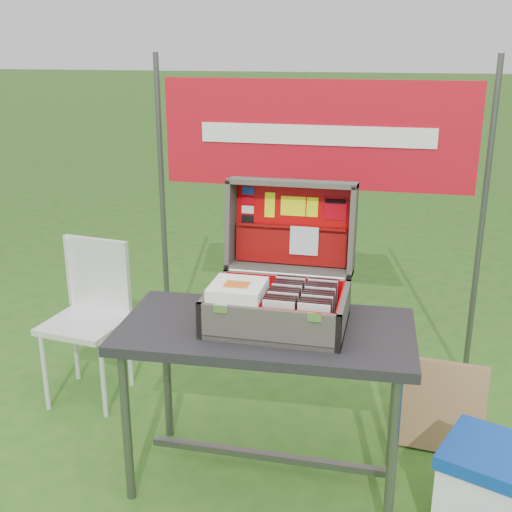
% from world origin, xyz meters
% --- Properties ---
extents(ground, '(80.00, 80.00, 0.00)m').
position_xyz_m(ground, '(0.00, 0.00, 0.00)').
color(ground, '#295A19').
rests_on(ground, ground).
extents(table, '(1.16, 0.62, 0.71)m').
position_xyz_m(table, '(-0.03, 0.03, 0.35)').
color(table, '#2B2B2F').
rests_on(table, ground).
extents(table_top, '(1.16, 0.62, 0.04)m').
position_xyz_m(table_top, '(-0.03, 0.03, 0.69)').
color(table_top, '#2B2B2F').
rests_on(table_top, ground).
extents(table_leg_fl, '(0.04, 0.04, 0.67)m').
position_xyz_m(table_leg_fl, '(-0.53, -0.20, 0.33)').
color(table_leg_fl, '#59595B').
rests_on(table_leg_fl, ground).
extents(table_leg_fr, '(0.04, 0.04, 0.67)m').
position_xyz_m(table_leg_fr, '(0.48, -0.20, 0.33)').
color(table_leg_fr, '#59595B').
rests_on(table_leg_fr, ground).
extents(table_leg_bl, '(0.04, 0.04, 0.67)m').
position_xyz_m(table_leg_bl, '(-0.53, 0.25, 0.33)').
color(table_leg_bl, '#59595B').
rests_on(table_leg_bl, ground).
extents(table_leg_br, '(0.04, 0.04, 0.67)m').
position_xyz_m(table_leg_br, '(0.48, 0.25, 0.33)').
color(table_leg_br, '#59595B').
rests_on(table_leg_br, ground).
extents(table_brace, '(0.98, 0.03, 0.03)m').
position_xyz_m(table_brace, '(-0.03, 0.03, 0.12)').
color(table_brace, '#59595B').
rests_on(table_brace, ground).
extents(suitcase, '(0.53, 0.54, 0.51)m').
position_xyz_m(suitcase, '(0.01, 0.11, 0.96)').
color(suitcase, '#4F4A42').
rests_on(suitcase, table).
extents(suitcase_base_bottom, '(0.53, 0.38, 0.02)m').
position_xyz_m(suitcase_base_bottom, '(0.01, 0.05, 0.72)').
color(suitcase_base_bottom, '#4F4A42').
rests_on(suitcase_base_bottom, table_top).
extents(suitcase_base_wall_front, '(0.53, 0.02, 0.14)m').
position_xyz_m(suitcase_base_wall_front, '(0.01, -0.13, 0.78)').
color(suitcase_base_wall_front, '#4F4A42').
rests_on(suitcase_base_wall_front, table_top).
extents(suitcase_base_wall_back, '(0.53, 0.02, 0.14)m').
position_xyz_m(suitcase_base_wall_back, '(0.01, 0.23, 0.78)').
color(suitcase_base_wall_back, '#4F4A42').
rests_on(suitcase_base_wall_back, table_top).
extents(suitcase_base_wall_left, '(0.02, 0.38, 0.14)m').
position_xyz_m(suitcase_base_wall_left, '(-0.24, 0.05, 0.78)').
color(suitcase_base_wall_left, '#4F4A42').
rests_on(suitcase_base_wall_left, table_top).
extents(suitcase_base_wall_right, '(0.02, 0.38, 0.14)m').
position_xyz_m(suitcase_base_wall_right, '(0.26, 0.05, 0.78)').
color(suitcase_base_wall_right, '#4F4A42').
rests_on(suitcase_base_wall_right, table_top).
extents(suitcase_liner_floor, '(0.49, 0.34, 0.01)m').
position_xyz_m(suitcase_liner_floor, '(0.01, 0.05, 0.73)').
color(suitcase_liner_floor, red).
rests_on(suitcase_liner_floor, suitcase_base_bottom).
extents(suitcase_latch_left, '(0.05, 0.01, 0.03)m').
position_xyz_m(suitcase_latch_left, '(-0.16, -0.14, 0.84)').
color(suitcase_latch_left, silver).
rests_on(suitcase_latch_left, suitcase_base_wall_front).
extents(suitcase_latch_right, '(0.05, 0.01, 0.03)m').
position_xyz_m(suitcase_latch_right, '(0.18, -0.14, 0.84)').
color(suitcase_latch_right, silver).
rests_on(suitcase_latch_right, suitcase_base_wall_front).
extents(suitcase_hinge, '(0.48, 0.02, 0.02)m').
position_xyz_m(suitcase_hinge, '(0.01, 0.24, 0.85)').
color(suitcase_hinge, silver).
rests_on(suitcase_hinge, suitcase_base_wall_back).
extents(suitcase_lid_back, '(0.53, 0.06, 0.38)m').
position_xyz_m(suitcase_lid_back, '(0.01, 0.39, 1.02)').
color(suitcase_lid_back, '#4F4A42').
rests_on(suitcase_lid_back, suitcase_base_wall_back).
extents(suitcase_lid_rim_far, '(0.53, 0.14, 0.04)m').
position_xyz_m(suitcase_lid_rim_far, '(0.01, 0.35, 1.20)').
color(suitcase_lid_rim_far, '#4F4A42').
rests_on(suitcase_lid_rim_far, suitcase_lid_back).
extents(suitcase_lid_rim_near, '(0.53, 0.14, 0.04)m').
position_xyz_m(suitcase_lid_rim_near, '(0.01, 0.31, 0.85)').
color(suitcase_lid_rim_near, '#4F4A42').
rests_on(suitcase_lid_rim_near, suitcase_lid_back).
extents(suitcase_lid_rim_left, '(0.02, 0.18, 0.39)m').
position_xyz_m(suitcase_lid_rim_left, '(-0.24, 0.33, 1.03)').
color(suitcase_lid_rim_left, '#4F4A42').
rests_on(suitcase_lid_rim_left, suitcase_lid_back).
extents(suitcase_lid_rim_right, '(0.02, 0.18, 0.39)m').
position_xyz_m(suitcase_lid_rim_right, '(0.26, 0.33, 1.03)').
color(suitcase_lid_rim_right, '#4F4A42').
rests_on(suitcase_lid_rim_right, suitcase_lid_back).
extents(suitcase_lid_liner, '(0.48, 0.04, 0.33)m').
position_xyz_m(suitcase_lid_liner, '(0.01, 0.37, 1.02)').
color(suitcase_lid_liner, red).
rests_on(suitcase_lid_liner, suitcase_lid_back).
extents(suitcase_liner_wall_front, '(0.49, 0.01, 0.12)m').
position_xyz_m(suitcase_liner_wall_front, '(0.01, -0.12, 0.79)').
color(suitcase_liner_wall_front, red).
rests_on(suitcase_liner_wall_front, suitcase_base_bottom).
extents(suitcase_liner_wall_back, '(0.49, 0.01, 0.12)m').
position_xyz_m(suitcase_liner_wall_back, '(0.01, 0.21, 0.79)').
color(suitcase_liner_wall_back, red).
rests_on(suitcase_liner_wall_back, suitcase_base_bottom).
extents(suitcase_liner_wall_left, '(0.01, 0.34, 0.12)m').
position_xyz_m(suitcase_liner_wall_left, '(-0.23, 0.05, 0.79)').
color(suitcase_liner_wall_left, red).
rests_on(suitcase_liner_wall_left, suitcase_base_bottom).
extents(suitcase_liner_wall_right, '(0.01, 0.34, 0.12)m').
position_xyz_m(suitcase_liner_wall_right, '(0.25, 0.05, 0.79)').
color(suitcase_liner_wall_right, red).
rests_on(suitcase_liner_wall_right, suitcase_base_bottom).
extents(suitcase_lid_pocket, '(0.47, 0.05, 0.15)m').
position_xyz_m(suitcase_lid_pocket, '(0.01, 0.35, 0.94)').
color(suitcase_lid_pocket, maroon).
rests_on(suitcase_lid_pocket, suitcase_lid_liner).
extents(suitcase_pocket_edge, '(0.46, 0.02, 0.02)m').
position_xyz_m(suitcase_pocket_edge, '(0.01, 0.35, 1.01)').
color(suitcase_pocket_edge, maroon).
rests_on(suitcase_pocket_edge, suitcase_lid_pocket).
extents(suitcase_pocket_cd, '(0.12, 0.02, 0.12)m').
position_xyz_m(suitcase_pocket_cd, '(0.07, 0.33, 0.97)').
color(suitcase_pocket_cd, silver).
rests_on(suitcase_pocket_cd, suitcase_lid_pocket).
extents(lid_sticker_cc_a, '(0.05, 0.01, 0.03)m').
position_xyz_m(lid_sticker_cc_a, '(-0.18, 0.38, 1.15)').
color(lid_sticker_cc_a, '#1933B2').
rests_on(lid_sticker_cc_a, suitcase_lid_liner).
extents(lid_sticker_cc_b, '(0.05, 0.01, 0.03)m').
position_xyz_m(lid_sticker_cc_b, '(-0.18, 0.38, 1.12)').
color(lid_sticker_cc_b, '#B6000D').
rests_on(lid_sticker_cc_b, suitcase_lid_liner).
extents(lid_sticker_cc_c, '(0.05, 0.01, 0.03)m').
position_xyz_m(lid_sticker_cc_c, '(-0.18, 0.37, 1.08)').
color(lid_sticker_cc_c, white).
rests_on(lid_sticker_cc_c, suitcase_lid_liner).
extents(lid_sticker_cc_d, '(0.05, 0.01, 0.03)m').
position_xyz_m(lid_sticker_cc_d, '(-0.18, 0.37, 1.04)').
color(lid_sticker_cc_d, black).
rests_on(lid_sticker_cc_d, suitcase_lid_liner).
extents(lid_card_neon_tall, '(0.04, 0.01, 0.10)m').
position_xyz_m(lid_card_neon_tall, '(-0.09, 0.38, 1.10)').
color(lid_card_neon_tall, '#F1FC0A').
rests_on(lid_card_neon_tall, suitcase_lid_liner).
extents(lid_card_neon_main, '(0.10, 0.01, 0.08)m').
position_xyz_m(lid_card_neon_main, '(0.01, 0.38, 1.10)').
color(lid_card_neon_main, '#F1FC0A').
rests_on(lid_card_neon_main, suitcase_lid_liner).
extents(lid_card_neon_small, '(0.05, 0.01, 0.08)m').
position_xyz_m(lid_card_neon_small, '(0.09, 0.38, 1.10)').
color(lid_card_neon_small, '#F1FC0A').
rests_on(lid_card_neon_small, suitcase_lid_liner).
extents(lid_sticker_band, '(0.09, 0.01, 0.09)m').
position_xyz_m(lid_sticker_band, '(0.18, 0.38, 1.10)').
color(lid_sticker_band, '#B6000D').
rests_on(lid_sticker_band, suitcase_lid_liner).
extents(lid_sticker_band_bar, '(0.08, 0.01, 0.02)m').
position_xyz_m(lid_sticker_band_bar, '(0.18, 0.38, 1.13)').
color(lid_sticker_band_bar, black).
rests_on(lid_sticker_band_bar, suitcase_lid_liner).
extents(cd_left_0, '(0.12, 0.01, 0.13)m').
position_xyz_m(cd_left_0, '(0.04, -0.10, 0.80)').
color(cd_left_0, silver).
rests_on(cd_left_0, suitcase_liner_floor).
extents(cd_left_1, '(0.12, 0.01, 0.13)m').
position_xyz_m(cd_left_1, '(0.04, -0.07, 0.80)').
color(cd_left_1, black).
rests_on(cd_left_1, suitcase_liner_floor).
extents(cd_left_2, '(0.12, 0.01, 0.13)m').
position_xyz_m(cd_left_2, '(0.04, -0.05, 0.80)').
color(cd_left_2, black).
rests_on(cd_left_2, suitcase_liner_floor).
extents(cd_left_3, '(0.12, 0.01, 0.13)m').
position_xyz_m(cd_left_3, '(0.04, -0.03, 0.80)').
color(cd_left_3, black).
rests_on(cd_left_3, suitcase_liner_floor).
extents(cd_left_4, '(0.12, 0.01, 0.13)m').
position_xyz_m(cd_left_4, '(0.04, -0.01, 0.80)').
color(cd_left_4, silver).
rests_on(cd_left_4, suitcase_liner_floor).
extents(cd_left_5, '(0.12, 0.01, 0.13)m').
position_xyz_m(cd_left_5, '(0.04, 0.01, 0.80)').
color(cd_left_5, black).
rests_on(cd_left_5, suitcase_liner_floor).
extents(cd_left_6, '(0.12, 0.01, 0.13)m').
position_xyz_m(cd_left_6, '(0.04, 0.03, 0.80)').
color(cd_left_6, black).
rests_on(cd_left_6, suitcase_liner_floor).
extents(cd_left_7, '(0.12, 0.01, 0.13)m').
position_xyz_m(cd_left_7, '(0.04, 0.05, 0.80)').
color(cd_left_7, black).
rests_on(cd_left_7, suitcase_liner_floor).
extents(cd_left_8, '(0.12, 0.01, 0.13)m').
position_xyz_m(cd_left_8, '(0.04, 0.07, 0.80)').
color(cd_left_8, silver).
rests_on(cd_left_8, suitcase_liner_floor).
extents(cd_left_9, '(0.12, 0.01, 0.13)m').
position_xyz_m(cd_left_9, '(0.04, 0.09, 0.80)').
color(cd_left_9, black).
rests_on(cd_left_9, suitcase_liner_floor).
extents(cd_left_10, '(0.12, 0.01, 0.13)m').
position_xyz_m(cd_left_10, '(0.04, 0.11, 0.80)').
color(cd_left_10, black).
rests_on(cd_left_10, suitcase_liner_floor).
extents(cd_left_11, '(0.12, 0.01, 0.13)m').
position_xyz_m(cd_left_11, '(0.04, 0.13, 0.80)').
color(cd_left_11, black).
rests_on(cd_left_11, suitcase_liner_floor).
extents(cd_left_12, '(0.12, 0.01, 0.13)m').
position_xyz_m(cd_left_12, '(0.04, 0.15, 0.80)').
color(cd_left_12, silver).
rests_on(cd_left_12, suitcase_liner_floor).
extents(cd_left_13, '(0.12, 0.01, 0.13)m').
position_xyz_m(cd_left_13, '(0.04, 0.17, 0.80)').
color(cd_left_13, black).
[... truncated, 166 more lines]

